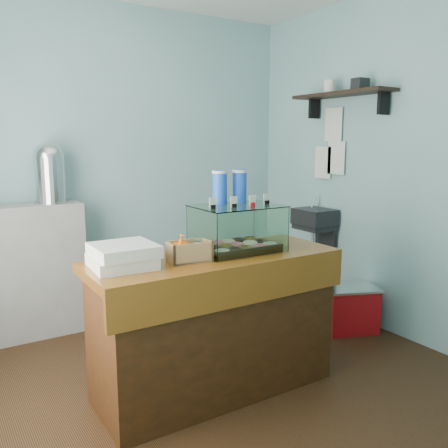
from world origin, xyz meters
TOP-DOWN VIEW (x-y plane):
  - ground at (0.00, 0.00)m, footprint 3.50×3.50m
  - room_shell at (0.03, 0.01)m, footprint 3.54×3.04m
  - counter at (0.00, -0.25)m, footprint 1.60×0.60m
  - back_shelf at (-0.90, 1.32)m, footprint 1.00×0.32m
  - display_case at (0.20, -0.19)m, footprint 0.55×0.41m
  - condiment_crate at (-0.20, -0.29)m, footprint 0.27×0.18m
  - pastry_boxes at (-0.58, -0.21)m, footprint 0.35×0.35m
  - coffee_urn at (-0.62, 1.31)m, footprint 0.27×0.27m
  - red_cooler at (1.48, -0.02)m, footprint 0.54×0.48m

SIDE VIEW (x-z plane):
  - ground at x=0.00m, z-range 0.00..0.00m
  - red_cooler at x=1.48m, z-range 0.00..0.39m
  - counter at x=0.00m, z-range 0.01..0.91m
  - back_shelf at x=-0.90m, z-range 0.00..1.10m
  - condiment_crate at x=-0.20m, z-range 0.88..1.04m
  - pastry_boxes at x=-0.58m, z-range 0.90..1.03m
  - display_case at x=0.20m, z-range 0.81..1.32m
  - coffee_urn at x=-0.62m, z-range 1.11..1.61m
  - room_shell at x=0.03m, z-range 0.30..3.12m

